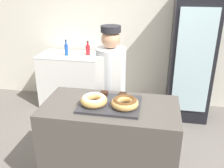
{
  "coord_description": "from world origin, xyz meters",
  "views": [
    {
      "loc": [
        0.4,
        -2.08,
        2.07
      ],
      "look_at": [
        0.0,
        0.1,
        1.14
      ],
      "focal_mm": 40.0,
      "sensor_mm": 36.0,
      "label": 1
    }
  ],
  "objects_px": {
    "baker_person": "(111,90)",
    "bottle_blue": "(66,49)",
    "donut_chocolate_glaze": "(125,102)",
    "brownie_back_left": "(104,93)",
    "serving_tray": "(110,104)",
    "brownie_back_right": "(123,95)",
    "beverage_fridge": "(191,59)",
    "donut_light_glaze": "(94,100)",
    "bottle_red": "(88,50)",
    "chest_freezer": "(73,80)"
  },
  "relations": [
    {
      "from": "donut_chocolate_glaze",
      "to": "bottle_red",
      "type": "relative_size",
      "value": 1.09
    },
    {
      "from": "chest_freezer",
      "to": "bottle_red",
      "type": "bearing_deg",
      "value": 6.98
    },
    {
      "from": "serving_tray",
      "to": "brownie_back_left",
      "type": "xyz_separation_m",
      "value": [
        -0.1,
        0.17,
        0.03
      ]
    },
    {
      "from": "donut_light_glaze",
      "to": "bottle_blue",
      "type": "bearing_deg",
      "value": 117.51
    },
    {
      "from": "donut_light_glaze",
      "to": "baker_person",
      "type": "relative_size",
      "value": 0.16
    },
    {
      "from": "baker_person",
      "to": "beverage_fridge",
      "type": "height_order",
      "value": "beverage_fridge"
    },
    {
      "from": "baker_person",
      "to": "brownie_back_right",
      "type": "bearing_deg",
      "value": -63.66
    },
    {
      "from": "brownie_back_left",
      "to": "baker_person",
      "type": "relative_size",
      "value": 0.05
    },
    {
      "from": "baker_person",
      "to": "bottle_blue",
      "type": "distance_m",
      "value": 1.48
    },
    {
      "from": "donut_chocolate_glaze",
      "to": "beverage_fridge",
      "type": "xyz_separation_m",
      "value": [
        0.78,
        1.79,
        -0.08
      ]
    },
    {
      "from": "serving_tray",
      "to": "bottle_blue",
      "type": "distance_m",
      "value": 2.0
    },
    {
      "from": "baker_person",
      "to": "beverage_fridge",
      "type": "distance_m",
      "value": 1.56
    },
    {
      "from": "donut_light_glaze",
      "to": "baker_person",
      "type": "distance_m",
      "value": 0.65
    },
    {
      "from": "donut_light_glaze",
      "to": "brownie_back_right",
      "type": "distance_m",
      "value": 0.33
    },
    {
      "from": "baker_person",
      "to": "bottle_red",
      "type": "xyz_separation_m",
      "value": [
        -0.61,
        1.21,
        0.15
      ]
    },
    {
      "from": "brownie_back_right",
      "to": "beverage_fridge",
      "type": "height_order",
      "value": "beverage_fridge"
    },
    {
      "from": "bottle_blue",
      "to": "donut_light_glaze",
      "type": "bearing_deg",
      "value": -62.49
    },
    {
      "from": "beverage_fridge",
      "to": "chest_freezer",
      "type": "distance_m",
      "value": 1.99
    },
    {
      "from": "bottle_red",
      "to": "donut_light_glaze",
      "type": "bearing_deg",
      "value": -72.78
    },
    {
      "from": "baker_person",
      "to": "bottle_blue",
      "type": "relative_size",
      "value": 6.22
    },
    {
      "from": "serving_tray",
      "to": "baker_person",
      "type": "xyz_separation_m",
      "value": [
        -0.1,
        0.57,
        -0.11
      ]
    },
    {
      "from": "donut_chocolate_glaze",
      "to": "brownie_back_right",
      "type": "height_order",
      "value": "donut_chocolate_glaze"
    },
    {
      "from": "donut_light_glaze",
      "to": "beverage_fridge",
      "type": "xyz_separation_m",
      "value": [
        1.07,
        1.79,
        -0.08
      ]
    },
    {
      "from": "beverage_fridge",
      "to": "bottle_blue",
      "type": "xyz_separation_m",
      "value": [
        -1.98,
        -0.05,
        0.07
      ]
    },
    {
      "from": "serving_tray",
      "to": "beverage_fridge",
      "type": "height_order",
      "value": "beverage_fridge"
    },
    {
      "from": "donut_light_glaze",
      "to": "brownie_back_left",
      "type": "bearing_deg",
      "value": 76.94
    },
    {
      "from": "serving_tray",
      "to": "chest_freezer",
      "type": "xyz_separation_m",
      "value": [
        -1.0,
        1.75,
        -0.51
      ]
    },
    {
      "from": "chest_freezer",
      "to": "bottle_blue",
      "type": "bearing_deg",
      "value": -133.7
    },
    {
      "from": "donut_chocolate_glaze",
      "to": "brownie_back_left",
      "type": "distance_m",
      "value": 0.33
    },
    {
      "from": "serving_tray",
      "to": "brownie_back_right",
      "type": "relative_size",
      "value": 7.85
    },
    {
      "from": "donut_light_glaze",
      "to": "beverage_fridge",
      "type": "height_order",
      "value": "beverage_fridge"
    },
    {
      "from": "brownie_back_left",
      "to": "bottle_red",
      "type": "relative_size",
      "value": 0.31
    },
    {
      "from": "beverage_fridge",
      "to": "bottle_blue",
      "type": "bearing_deg",
      "value": -178.65
    },
    {
      "from": "serving_tray",
      "to": "bottle_blue",
      "type": "xyz_separation_m",
      "value": [
        -1.05,
        1.7,
        0.04
      ]
    },
    {
      "from": "baker_person",
      "to": "bottle_red",
      "type": "bearing_deg",
      "value": 116.86
    },
    {
      "from": "brownie_back_right",
      "to": "donut_light_glaze",
      "type": "bearing_deg",
      "value": -137.86
    },
    {
      "from": "bottle_blue",
      "to": "beverage_fridge",
      "type": "bearing_deg",
      "value": 1.35
    },
    {
      "from": "chest_freezer",
      "to": "bottle_red",
      "type": "relative_size",
      "value": 4.59
    },
    {
      "from": "donut_chocolate_glaze",
      "to": "chest_freezer",
      "type": "xyz_separation_m",
      "value": [
        -1.15,
        1.8,
        -0.57
      ]
    },
    {
      "from": "brownie_back_right",
      "to": "bottle_blue",
      "type": "relative_size",
      "value": 0.28
    },
    {
      "from": "serving_tray",
      "to": "chest_freezer",
      "type": "bearing_deg",
      "value": 119.84
    },
    {
      "from": "chest_freezer",
      "to": "donut_chocolate_glaze",
      "type": "bearing_deg",
      "value": -57.35
    },
    {
      "from": "brownie_back_right",
      "to": "bottle_red",
      "type": "bearing_deg",
      "value": 116.73
    },
    {
      "from": "serving_tray",
      "to": "brownie_back_left",
      "type": "height_order",
      "value": "brownie_back_left"
    },
    {
      "from": "serving_tray",
      "to": "donut_light_glaze",
      "type": "distance_m",
      "value": 0.16
    },
    {
      "from": "brownie_back_right",
      "to": "bottle_red",
      "type": "relative_size",
      "value": 0.31
    },
    {
      "from": "donut_chocolate_glaze",
      "to": "bottle_blue",
      "type": "relative_size",
      "value": 0.98
    },
    {
      "from": "baker_person",
      "to": "bottle_blue",
      "type": "xyz_separation_m",
      "value": [
        -0.95,
        1.12,
        0.16
      ]
    },
    {
      "from": "donut_chocolate_glaze",
      "to": "donut_light_glaze",
      "type": "bearing_deg",
      "value": 180.0
    },
    {
      "from": "serving_tray",
      "to": "donut_chocolate_glaze",
      "type": "xyz_separation_m",
      "value": [
        0.15,
        -0.05,
        0.06
      ]
    }
  ]
}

